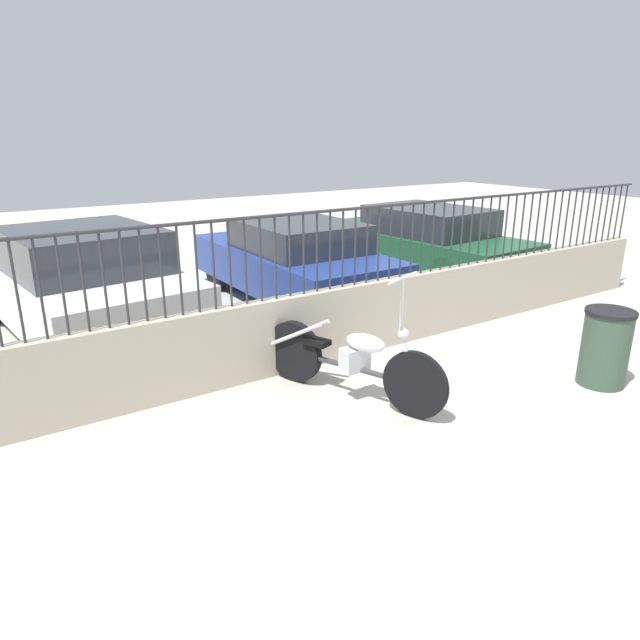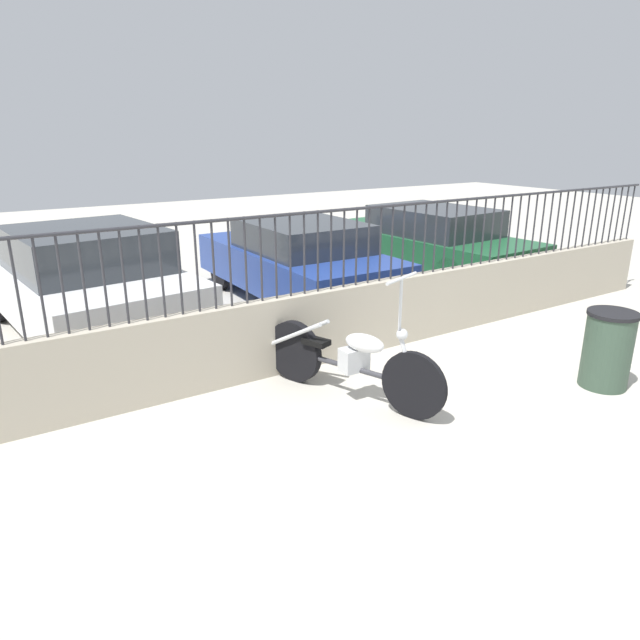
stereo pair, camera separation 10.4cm
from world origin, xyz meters
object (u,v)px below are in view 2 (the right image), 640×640
Objects in this scene: car_white at (86,281)px; car_blue at (298,260)px; motorcycle_dark_grey at (342,358)px; trash_bin at (607,349)px; car_green at (427,240)px.

car_blue is at bearing -99.67° from car_white.
motorcycle_dark_grey is 2.43× the size of trash_bin.
trash_bin is 6.43m from car_white.
motorcycle_dark_grey is at bearing 157.16° from car_blue.
car_blue is (3.18, -0.17, -0.06)m from car_white.
trash_bin is 5.26m from car_green.
trash_bin is at bearing -145.22° from car_white.
car_green is at bearing 108.53° from motorcycle_dark_grey.
motorcycle_dark_grey is at bearing -160.00° from car_white.
car_blue is at bearing 136.42° from motorcycle_dark_grey.
car_green is (6.17, 0.06, -0.07)m from car_white.
car_white reaches higher than motorcycle_dark_grey.
car_white is 0.93× the size of car_green.
motorcycle_dark_grey reaches higher than trash_bin.
motorcycle_dark_grey is 3.62m from car_blue.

